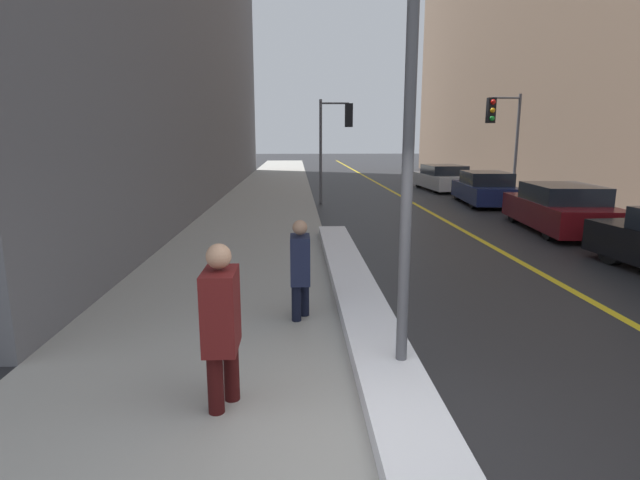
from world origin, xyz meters
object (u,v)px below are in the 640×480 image
Objects in this scene: lamp_post at (409,130)px; pedestrian_nearside at (221,319)px; parked_car_maroon at (560,209)px; traffic_light_far at (502,126)px; traffic_light_near at (337,129)px; parked_car_navy at (485,189)px; pedestrian_with_shoulder_bag at (300,265)px; parked_car_white at (443,178)px.

pedestrian_nearside is at bearing -163.98° from lamp_post.
parked_car_maroon is (6.33, 8.59, -2.05)m from lamp_post.
lamp_post reaches higher than pedestrian_nearside.
lamp_post is at bearing 59.09° from traffic_light_far.
traffic_light_near is 6.30m from parked_car_navy.
pedestrian_with_shoulder_bag is 0.34× the size of parked_car_navy.
pedestrian_with_shoulder_bag is 14.50m from parked_car_navy.
parked_car_maroon reaches higher than parked_car_navy.
lamp_post is 10.86m from parked_car_maroon.
parked_car_navy reaches higher than parked_car_white.
traffic_light_far is at bearing -169.10° from parked_car_navy.
traffic_light_near is at bearing 171.36° from pedestrian_nearside.
parked_car_navy is 0.93× the size of parked_car_white.
pedestrian_nearside is at bearing 143.92° from parked_car_maroon.
parked_car_maroon is at bearing 132.24° from pedestrian_with_shoulder_bag.
traffic_light_near reaches higher than parked_car_white.
lamp_post is 2.62m from pedestrian_nearside.
parked_car_white is at bearing -93.89° from traffic_light_far.
traffic_light_far is at bearing 149.28° from pedestrian_nearside.
traffic_light_far reaches higher than traffic_light_near.
parked_car_maroon is at bearing -46.49° from traffic_light_near.
pedestrian_nearside is (-8.30, -13.90, -2.11)m from traffic_light_far.
lamp_post is at bearing -91.10° from traffic_light_near.
traffic_light_near is 0.87× the size of parked_car_white.
parked_car_navy is (7.43, 12.45, -0.19)m from pedestrian_with_shoulder_bag.
parked_car_maroon is at bearing 53.61° from lamp_post.
pedestrian_nearside is (-1.86, -0.53, -1.76)m from lamp_post.
lamp_post reaches higher than parked_car_maroon.
pedestrian_with_shoulder_bag is at bearing 119.95° from lamp_post.
traffic_light_near is 6.12m from traffic_light_far.
pedestrian_nearside is 22.00m from parked_car_white.
pedestrian_nearside is 0.35× the size of parked_car_white.
parked_car_white is at bearing 5.74° from parked_car_navy.
parked_car_maroon is 1.01× the size of parked_car_white.
traffic_light_near is 7.99m from parked_car_white.
lamp_post is 1.02× the size of parked_car_navy.
traffic_light_near is 15.75m from pedestrian_nearside.
traffic_light_far is 2.54× the size of pedestrian_nearside.
lamp_post is 0.94× the size of parked_car_maroon.
parked_car_navy is at bearing -4.66° from traffic_light_near.
lamp_post is 14.84m from traffic_light_far.
traffic_light_near reaches higher than parked_car_maroon.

